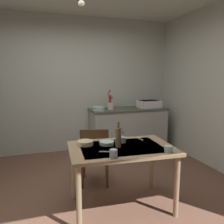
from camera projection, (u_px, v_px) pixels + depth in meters
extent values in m
plane|color=brown|center=(91.00, 197.00, 2.92)|extent=(5.29, 5.29, 0.00)
cube|color=beige|center=(68.00, 85.00, 4.58)|extent=(4.39, 0.10, 2.69)
cube|color=#A8B1A7|center=(128.00, 130.00, 4.73)|extent=(1.52, 0.60, 0.84)
cube|color=#4E5244|center=(128.00, 109.00, 4.66)|extent=(1.55, 0.63, 0.03)
sphere|color=#2D2823|center=(123.00, 132.00, 4.36)|extent=(0.02, 0.02, 0.02)
cube|color=white|center=(149.00, 104.00, 4.79)|extent=(0.44, 0.34, 0.15)
cube|color=black|center=(149.00, 101.00, 4.78)|extent=(0.38, 0.28, 0.01)
cylinder|color=#B21E19|center=(110.00, 102.00, 4.57)|extent=(0.05, 0.05, 0.28)
cylinder|color=#B21E19|center=(111.00, 97.00, 4.49)|extent=(0.03, 0.12, 0.03)
cylinder|color=#B21721|center=(109.00, 92.00, 4.60)|extent=(0.02, 0.16, 0.12)
cylinder|color=#ADD1C1|center=(99.00, 108.00, 4.41)|extent=(0.24, 0.24, 0.07)
cylinder|color=beige|center=(111.00, 106.00, 4.51)|extent=(0.12, 0.12, 0.13)
cube|color=tan|center=(121.00, 148.00, 2.60)|extent=(1.22, 0.85, 0.04)
cube|color=silver|center=(121.00, 147.00, 2.59)|extent=(0.95, 0.66, 0.00)
cylinder|color=tan|center=(79.00, 199.00, 2.21)|extent=(0.06, 0.06, 0.70)
cylinder|color=tan|center=(177.00, 186.00, 2.47)|extent=(0.06, 0.06, 0.70)
cylinder|color=tan|center=(73.00, 172.00, 2.84)|extent=(0.06, 0.06, 0.70)
cylinder|color=#9D8161|center=(151.00, 164.00, 3.10)|extent=(0.06, 0.06, 0.70)
cube|color=#4E3820|center=(95.00, 155.00, 3.25)|extent=(0.49, 0.49, 0.03)
cube|color=#4E351F|center=(94.00, 144.00, 3.03)|extent=(0.37, 0.12, 0.40)
cylinder|color=#4E3820|center=(107.00, 164.00, 3.46)|extent=(0.04, 0.04, 0.40)
cylinder|color=#4E3820|center=(84.00, 165.00, 3.44)|extent=(0.04, 0.04, 0.40)
cylinder|color=#4E3820|center=(107.00, 174.00, 3.12)|extent=(0.04, 0.04, 0.40)
cylinder|color=#4E3820|center=(82.00, 175.00, 3.11)|extent=(0.04, 0.04, 0.40)
cylinder|color=beige|center=(85.00, 143.00, 2.66)|extent=(0.19, 0.19, 0.05)
cylinder|color=#ADD1C1|center=(107.00, 143.00, 2.68)|extent=(0.17, 0.17, 0.04)
cylinder|color=#9EB2C6|center=(114.00, 154.00, 2.24)|extent=(0.08, 0.08, 0.09)
cylinder|color=#ADD1C1|center=(169.00, 149.00, 2.41)|extent=(0.09, 0.09, 0.07)
cylinder|color=#9EB2C6|center=(122.00, 140.00, 2.76)|extent=(0.08, 0.08, 0.07)
cylinder|color=olive|center=(118.00, 138.00, 2.57)|extent=(0.06, 0.06, 0.22)
cylinder|color=olive|center=(118.00, 125.00, 2.54)|extent=(0.03, 0.03, 0.07)
cube|color=silver|center=(139.00, 139.00, 2.92)|extent=(0.03, 0.17, 0.00)
cube|color=beige|center=(105.00, 152.00, 2.42)|extent=(0.13, 0.08, 0.00)
sphere|color=#F9EFCC|center=(81.00, 4.00, 2.86)|extent=(0.08, 0.08, 0.08)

